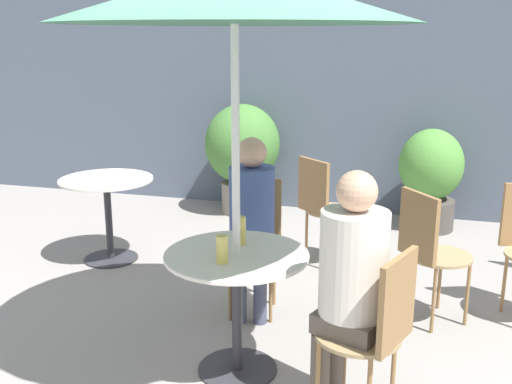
% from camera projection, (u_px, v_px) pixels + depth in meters
% --- Properties ---
extents(ground_plane, '(20.00, 20.00, 0.00)m').
position_uv_depth(ground_plane, '(249.00, 366.00, 3.53)').
color(ground_plane, gray).
extents(storefront_wall, '(10.00, 0.06, 3.00)m').
position_uv_depth(storefront_wall, '(338.00, 73.00, 6.31)').
color(storefront_wall, '#4C5666').
rests_on(storefront_wall, ground_plane).
extents(cafe_table_near, '(0.81, 0.81, 0.72)m').
position_uv_depth(cafe_table_near, '(237.00, 283.00, 3.35)').
color(cafe_table_near, '#2D2D33').
rests_on(cafe_table_near, ground_plane).
extents(cafe_table_far, '(0.78, 0.78, 0.72)m').
position_uv_depth(cafe_table_far, '(107.00, 200.00, 5.07)').
color(cafe_table_far, '#2D2D33').
rests_on(cafe_table_far, ground_plane).
extents(bistro_chair_0, '(0.47, 0.46, 0.92)m').
position_uv_depth(bistro_chair_0, '(377.00, 323.00, 2.86)').
color(bistro_chair_0, '#997F56').
rests_on(bistro_chair_0, ground_plane).
extents(bistro_chair_1, '(0.43, 0.45, 0.92)m').
position_uv_depth(bistro_chair_1, '(254.00, 233.00, 4.17)').
color(bistro_chair_1, '#997F56').
rests_on(bistro_chair_1, ground_plane).
extents(bistro_chair_3, '(0.49, 0.49, 0.92)m').
position_uv_depth(bistro_chair_3, '(322.00, 201.00, 4.95)').
color(bistro_chair_3, '#997F56').
rests_on(bistro_chair_3, ground_plane).
extents(bistro_chair_5, '(0.49, 0.48, 0.92)m').
position_uv_depth(bistro_chair_5, '(429.00, 245.00, 3.92)').
color(bistro_chair_5, '#997F56').
rests_on(bistro_chair_5, ground_plane).
extents(seated_person_0, '(0.39, 0.37, 1.29)m').
position_uv_depth(seated_person_0, '(351.00, 275.00, 2.89)').
color(seated_person_0, brown).
rests_on(seated_person_0, ground_plane).
extents(seated_person_1, '(0.30, 0.33, 1.25)m').
position_uv_depth(seated_person_1, '(252.00, 212.00, 3.98)').
color(seated_person_1, '#42475B').
rests_on(seated_person_1, ground_plane).
extents(beer_glass_0, '(0.06, 0.06, 0.15)m').
position_uv_depth(beer_glass_0, '(222.00, 249.00, 3.16)').
color(beer_glass_0, '#DBC65B').
rests_on(beer_glass_0, cafe_table_near).
extents(beer_glass_1, '(0.06, 0.06, 0.16)m').
position_uv_depth(beer_glass_1, '(241.00, 231.00, 3.43)').
color(beer_glass_1, '#DBC65B').
rests_on(beer_glass_1, cafe_table_near).
extents(potted_plant_0, '(0.80, 0.80, 1.18)m').
position_uv_depth(potted_plant_0, '(242.00, 150.00, 6.42)').
color(potted_plant_0, slate).
rests_on(potted_plant_0, ground_plane).
extents(potted_plant_1, '(0.62, 0.62, 1.01)m').
position_uv_depth(potted_plant_1, '(430.00, 176.00, 5.90)').
color(potted_plant_1, '#47423D').
rests_on(potted_plant_1, ground_plane).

